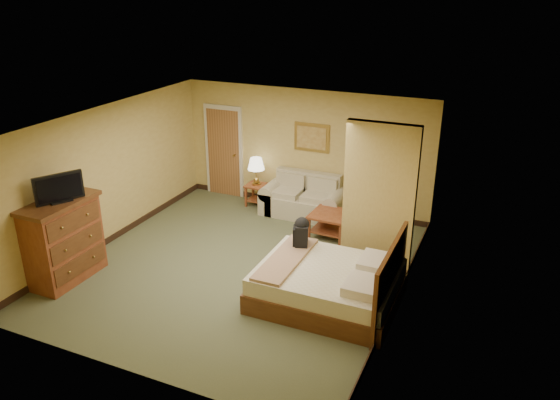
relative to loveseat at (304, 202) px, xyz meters
The scene contains 17 objects.
floor 2.60m from the loveseat, 93.76° to the right, with size 6.00×6.00×0.00m, color #505638.
ceiling 3.46m from the loveseat, 93.76° to the right, with size 6.00×6.00×0.00m, color white.
back_wall 1.11m from the loveseat, 111.62° to the left, with size 5.50×0.02×2.60m, color tan.
left_wall 4.02m from the loveseat, 138.60° to the right, with size 0.02×6.00×2.60m, color tan.
right_wall 3.78m from the loveseat, 44.92° to the right, with size 0.02×6.00×2.60m, color tan.
partition 2.77m from the loveseat, 39.77° to the right, with size 1.20×0.15×2.60m, color tan.
door 2.28m from the loveseat, 169.54° to the left, with size 0.94×0.16×2.10m.
baseboard 0.50m from the loveseat, 112.09° to the left, with size 5.50×0.02×0.12m, color black.
loveseat is the anchor object (origin of this frame).
side_table 1.15m from the loveseat, behind, with size 0.44×0.44×0.48m.
table_lamp 1.33m from the loveseat, behind, with size 0.37×0.37×0.61m.
coffee_table 1.15m from the loveseat, 41.18° to the right, with size 0.78×0.78×0.49m.
wall_picture 1.37m from the loveseat, 90.00° to the left, with size 0.78×0.04×0.60m.
dresser 4.88m from the loveseat, 122.98° to the right, with size 0.69×1.32×1.41m.
tv 4.99m from the loveseat, 121.98° to the right, with size 0.40×0.70×0.47m.
bed 3.42m from the loveseat, 61.20° to the right, with size 2.15×1.83×1.18m.
backpack 2.70m from the loveseat, 69.21° to the right, with size 0.29×0.35×0.53m.
Camera 1 is at (4.04, -7.40, 4.71)m, focal length 35.00 mm.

